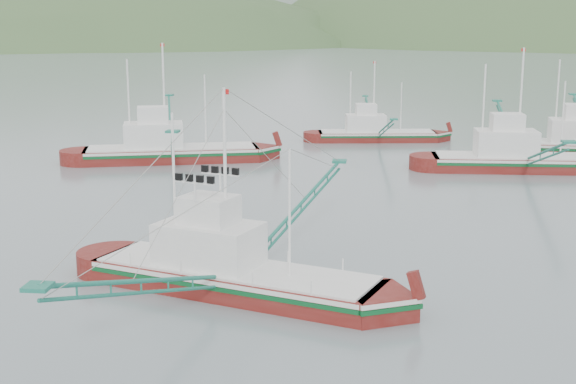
# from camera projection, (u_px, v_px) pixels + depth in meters

# --- Properties ---
(ground) EXTENTS (1200.00, 1200.00, 0.00)m
(ground) POSITION_uv_depth(u_px,v_px,m) (276.00, 280.00, 39.89)
(ground) COLOR slate
(ground) RESTS_ON ground
(main_boat) EXTENTS (14.67, 24.91, 10.44)m
(main_boat) POSITION_uv_depth(u_px,v_px,m) (233.00, 250.00, 37.76)
(main_boat) COLOR #5D120E
(main_boat) RESTS_ON ground
(bg_boat_right) EXTENTS (15.35, 27.67, 11.19)m
(bg_boat_right) POSITION_uv_depth(u_px,v_px,m) (521.00, 153.00, 68.25)
(bg_boat_right) COLOR #5D120E
(bg_boat_right) RESTS_ON ground
(bg_boat_far) EXTENTS (12.68, 22.31, 9.07)m
(bg_boat_far) POSITION_uv_depth(u_px,v_px,m) (376.00, 128.00, 84.70)
(bg_boat_far) COLOR #5D120E
(bg_boat_far) RESTS_ON ground
(bg_boat_left) EXTENTS (16.19, 27.82, 11.47)m
(bg_boat_left) POSITION_uv_depth(u_px,v_px,m) (170.00, 138.00, 72.49)
(bg_boat_left) COLOR #5D120E
(bg_boat_left) RESTS_ON ground
(headland_left) EXTENTS (448.00, 308.00, 210.00)m
(headland_left) POSITION_uv_depth(u_px,v_px,m) (7.00, 44.00, 407.74)
(headland_left) COLOR #3A592E
(headland_left) RESTS_ON ground
(ridge_distant) EXTENTS (960.00, 400.00, 240.00)m
(ridge_distant) POSITION_uv_depth(u_px,v_px,m) (407.00, 36.00, 581.25)
(ridge_distant) COLOR slate
(ridge_distant) RESTS_ON ground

